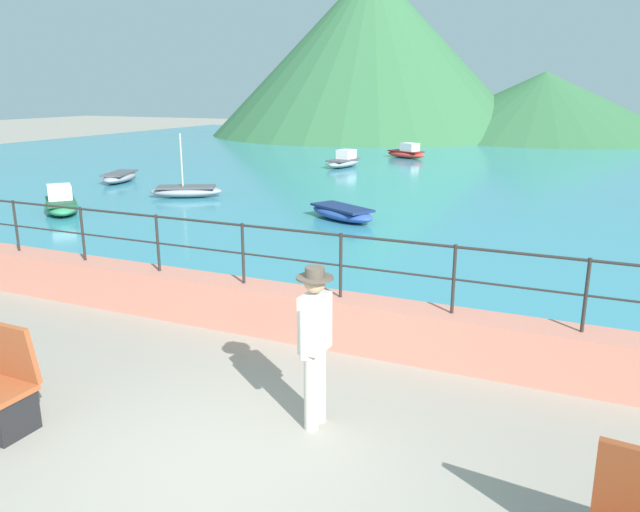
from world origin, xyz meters
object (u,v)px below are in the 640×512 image
object	(u,v)px
boat_1	(186,191)
boat_2	(61,203)
boat_0	(342,213)
boat_4	(120,177)
boat_3	(407,153)
boat_5	(344,161)
person_walking	(315,339)

from	to	relation	value
boat_1	boat_2	distance (m)	3.97
boat_0	boat_4	xyz separation A→B (m)	(-10.29, 3.03, 0.00)
boat_1	boat_3	distance (m)	14.68
boat_0	boat_3	world-z (taller)	boat_3
boat_2	boat_4	bearing A→B (deg)	116.13
boat_1	boat_4	size ratio (longest dim) A/B	0.99
boat_0	boat_5	world-z (taller)	boat_5
boat_4	boat_5	distance (m)	9.79
boat_5	boat_2	bearing A→B (deg)	-104.48
boat_2	boat_0	bearing A→B (deg)	16.98
boat_3	boat_4	bearing A→B (deg)	-120.85
boat_4	boat_5	xyz separation A→B (m)	(6.01, 7.73, 0.07)
person_walking	boat_4	xyz separation A→B (m)	(-13.94, 12.75, -0.72)
boat_2	boat_1	bearing A→B (deg)	64.87
boat_1	boat_2	bearing A→B (deg)	-115.13
boat_1	boat_2	size ratio (longest dim) A/B	1.05
boat_1	boat_5	distance (m)	9.65
person_walking	boat_1	size ratio (longest dim) A/B	0.71
boat_3	boat_0	bearing A→B (deg)	-79.85
person_walking	boat_3	world-z (taller)	person_walking
boat_0	boat_2	world-z (taller)	boat_2
boat_0	boat_1	size ratio (longest dim) A/B	1.00
boat_0	boat_1	bearing A→B (deg)	168.10
boat_2	boat_5	world-z (taller)	same
boat_1	boat_3	xyz separation A→B (m)	(3.18, 14.33, 0.06)
person_walking	boat_5	size ratio (longest dim) A/B	0.73
boat_2	boat_5	bearing A→B (deg)	75.52
boat_1	boat_4	xyz separation A→B (m)	(-4.32, 1.77, -0.01)
person_walking	boat_1	bearing A→B (deg)	131.23
boat_2	boat_3	distance (m)	18.57
boat_4	boat_5	size ratio (longest dim) A/B	1.03
person_walking	boat_5	world-z (taller)	person_walking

